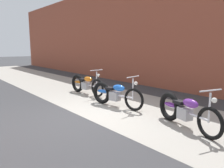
{
  "coord_description": "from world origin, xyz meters",
  "views": [
    {
      "loc": [
        4.98,
        -3.03,
        1.87
      ],
      "look_at": [
        -0.22,
        1.19,
        0.75
      ],
      "focal_mm": 35.82,
      "sensor_mm": 36.0,
      "label": 1
    }
  ],
  "objects": [
    {
      "name": "ground_plane",
      "position": [
        0.0,
        0.0,
        0.0
      ],
      "size": [
        80.0,
        80.0,
        0.0
      ],
      "primitive_type": "plane",
      "color": "#38383A"
    },
    {
      "name": "sidewalk_slab",
      "position": [
        0.0,
        1.75,
        0.0
      ],
      "size": [
        36.0,
        3.5,
        0.01
      ],
      "primitive_type": "cube",
      "color": "#9E998E",
      "rests_on": "ground"
    },
    {
      "name": "brick_building_wall",
      "position": [
        0.0,
        5.2,
        2.6
      ],
      "size": [
        36.0,
        0.5,
        5.21
      ],
      "primitive_type": "cube",
      "color": "brown",
      "rests_on": "ground"
    },
    {
      "name": "motorcycle_orange",
      "position": [
        -2.55,
        1.67,
        0.4
      ],
      "size": [
        2.01,
        0.58,
        1.03
      ],
      "rotation": [
        0.0,
        0.0,
        0.08
      ],
      "color": "black",
      "rests_on": "ground"
    },
    {
      "name": "motorcycle_blue",
      "position": [
        -0.36,
        1.34,
        0.4
      ],
      "size": [
        1.99,
        0.64,
        1.03
      ],
      "rotation": [
        0.0,
        0.0,
        0.18
      ],
      "color": "black",
      "rests_on": "ground"
    },
    {
      "name": "motorcycle_purple",
      "position": [
        2.09,
        1.46,
        0.4
      ],
      "size": [
        1.96,
        0.77,
        1.03
      ],
      "rotation": [
        0.0,
        0.0,
        -0.26
      ],
      "color": "black",
      "rests_on": "ground"
    }
  ]
}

